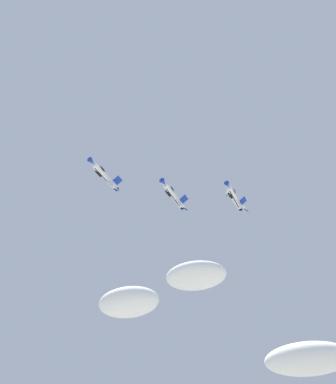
{
  "coord_description": "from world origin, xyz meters",
  "views": [
    {
      "loc": [
        2.57,
        -6.67,
        1.75
      ],
      "look_at": [
        -38.73,
        92.66,
        77.65
      ],
      "focal_mm": 40.8,
      "sensor_mm": 36.0,
      "label": 1
    }
  ],
  "objects": [
    {
      "name": "fighter_jet_left_wing",
      "position": [
        -37.39,
        93.18,
        76.61
      ],
      "size": [
        6.65,
        15.92,
        8.28
      ],
      "rotation": [
        0.0,
        -0.95,
        3.13
      ],
      "color": "white"
    },
    {
      "name": "cloud_low_wispy",
      "position": [
        -96.0,
        285.81,
        140.72
      ],
      "size": [
        47.24,
        35.6,
        18.37
      ],
      "primitive_type": "ellipsoid",
      "color": "white"
    },
    {
      "name": "cloud_high_distant",
      "position": [
        -30.33,
        338.78,
        85.81
      ],
      "size": [
        63.15,
        35.66,
        23.38
      ],
      "primitive_type": "ellipsoid",
      "color": "white"
    },
    {
      "name": "fighter_jet_lead",
      "position": [
        -53.92,
        80.17,
        79.69
      ],
      "size": [
        6.46,
        15.92,
        8.41
      ],
      "rotation": [
        0.0,
        -0.98,
        3.13
      ],
      "color": "white"
    },
    {
      "name": "cloud_near_formation",
      "position": [
        -192.94,
        361.84,
        161.07
      ],
      "size": [
        63.77,
        41.82,
        28.36
      ],
      "primitive_type": "ellipsoid",
      "color": "white"
    },
    {
      "name": "fighter_jet_right_wing",
      "position": [
        -21.54,
        105.48,
        79.52
      ],
      "size": [
        6.72,
        15.92,
        8.23
      ],
      "rotation": [
        0.0,
        -0.95,
        3.13
      ],
      "color": "white"
    }
  ]
}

